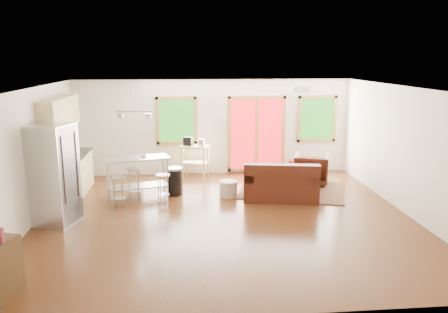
{
  "coord_description": "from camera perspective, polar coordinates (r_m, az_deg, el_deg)",
  "views": [
    {
      "loc": [
        -0.8,
        -8.33,
        3.18
      ],
      "look_at": [
        0.0,
        0.3,
        1.2
      ],
      "focal_mm": 35.0,
      "sensor_mm": 36.0,
      "label": 1
    }
  ],
  "objects": [
    {
      "name": "ceiling_flush",
      "position": [
        9.27,
        9.83,
        8.66
      ],
      "size": [
        0.35,
        0.35,
        0.12
      ],
      "primitive_type": "cube",
      "color": "white",
      "rests_on": "ceiling"
    },
    {
      "name": "loveseat",
      "position": [
        10.07,
        7.41,
        -3.57
      ],
      "size": [
        1.8,
        1.21,
        0.89
      ],
      "rotation": [
        0.0,
        0.0,
        -0.17
      ],
      "color": "black",
      "rests_on": "floor"
    },
    {
      "name": "rug",
      "position": [
        10.8,
        8.7,
        -4.34
      ],
      "size": [
        2.86,
        2.48,
        0.02
      ],
      "primitive_type": "cube",
      "rotation": [
        0.0,
        0.0,
        -0.28
      ],
      "color": "#465636",
      "rests_on": "floor"
    },
    {
      "name": "coffee_table",
      "position": [
        11.11,
        9.6,
        -2.11
      ],
      "size": [
        1.1,
        0.77,
        0.4
      ],
      "rotation": [
        0.0,
        0.0,
        -0.18
      ],
      "color": "#372513",
      "rests_on": "floor"
    },
    {
      "name": "french_doors",
      "position": [
        12.14,
        4.27,
        2.96
      ],
      "size": [
        1.6,
        0.05,
        2.1
      ],
      "color": "#B2131A",
      "rests_on": "back_wall"
    },
    {
      "name": "floor",
      "position": [
        8.96,
        0.18,
        -7.99
      ],
      "size": [
        7.5,
        7.0,
        0.02
      ],
      "primitive_type": "cube",
      "color": "#371C0C",
      "rests_on": "ground"
    },
    {
      "name": "right_wall",
      "position": [
        9.69,
        22.92,
        0.64
      ],
      "size": [
        0.02,
        7.0,
        2.6
      ],
      "primitive_type": "cube",
      "color": "silver",
      "rests_on": "ground"
    },
    {
      "name": "front_wall",
      "position": [
        5.24,
        3.89,
        -8.19
      ],
      "size": [
        7.5,
        0.02,
        2.6
      ],
      "primitive_type": "cube",
      "color": "silver",
      "rests_on": "ground"
    },
    {
      "name": "bar_stool_b",
      "position": [
        10.02,
        -11.71,
        -2.57
      ],
      "size": [
        0.38,
        0.38,
        0.76
      ],
      "rotation": [
        0.0,
        0.0,
        0.06
      ],
      "color": "#B7BABC",
      "rests_on": "floor"
    },
    {
      "name": "window_right",
      "position": [
        12.48,
        12.05,
        4.84
      ],
      "size": [
        1.1,
        0.05,
        1.3
      ],
      "color": "#1E5615",
      "rests_on": "back_wall"
    },
    {
      "name": "pendant_light",
      "position": [
        9.98,
        -11.63,
        5.21
      ],
      "size": [
        0.8,
        0.18,
        0.79
      ],
      "color": "gray",
      "rests_on": "ceiling"
    },
    {
      "name": "bar_stool_a",
      "position": [
        9.66,
        -13.64,
        -3.63
      ],
      "size": [
        0.33,
        0.33,
        0.67
      ],
      "rotation": [
        0.0,
        0.0,
        0.04
      ],
      "color": "#B7BABC",
      "rests_on": "floor"
    },
    {
      "name": "kitchen_cart",
      "position": [
        11.72,
        -3.93,
        0.85
      ],
      "size": [
        0.83,
        0.68,
        1.09
      ],
      "rotation": [
        0.0,
        0.0,
        -0.35
      ],
      "color": "tan",
      "rests_on": "floor"
    },
    {
      "name": "cup",
      "position": [
        9.92,
        -10.5,
        0.05
      ],
      "size": [
        0.15,
        0.12,
        0.13
      ],
      "primitive_type": "imported",
      "rotation": [
        0.0,
        0.0,
        0.15
      ],
      "color": "white",
      "rests_on": "island"
    },
    {
      "name": "pouf",
      "position": [
        10.21,
        0.55,
        -4.21
      ],
      "size": [
        0.51,
        0.51,
        0.37
      ],
      "primitive_type": "cylinder",
      "rotation": [
        0.0,
        0.0,
        0.26
      ],
      "color": "beige",
      "rests_on": "floor"
    },
    {
      "name": "trash_can",
      "position": [
        10.35,
        -6.42,
        -3.19
      ],
      "size": [
        0.46,
        0.46,
        0.66
      ],
      "rotation": [
        0.0,
        0.0,
        0.39
      ],
      "color": "black",
      "rests_on": "floor"
    },
    {
      "name": "vase",
      "position": [
        10.95,
        8.64,
        -1.36
      ],
      "size": [
        0.22,
        0.22,
        0.32
      ],
      "rotation": [
        0.0,
        0.0,
        0.16
      ],
      "color": "silver",
      "rests_on": "coffee_table"
    },
    {
      "name": "ceiling",
      "position": [
        8.39,
        0.19,
        8.97
      ],
      "size": [
        7.5,
        7.0,
        0.02
      ],
      "primitive_type": "cube",
      "color": "white",
      "rests_on": "ground"
    },
    {
      "name": "ottoman",
      "position": [
        11.34,
        5.37,
        -2.48
      ],
      "size": [
        0.7,
        0.7,
        0.38
      ],
      "primitive_type": "cube",
      "rotation": [
        0.0,
        0.0,
        0.25
      ],
      "color": "black",
      "rests_on": "floor"
    },
    {
      "name": "back_wall",
      "position": [
        12.02,
        -1.42,
        3.86
      ],
      "size": [
        7.5,
        0.02,
        2.6
      ],
      "primitive_type": "cube",
      "color": "silver",
      "rests_on": "ground"
    },
    {
      "name": "refrigerator",
      "position": [
        9.04,
        -21.45,
        -2.18
      ],
      "size": [
        0.96,
        0.95,
        1.94
      ],
      "rotation": [
        0.0,
        0.0,
        -0.29
      ],
      "color": "#B7BABC",
      "rests_on": "floor"
    },
    {
      "name": "bar_stool_c",
      "position": [
        9.74,
        -7.98,
        -3.3
      ],
      "size": [
        0.37,
        0.37,
        0.66
      ],
      "rotation": [
        0.0,
        0.0,
        -0.21
      ],
      "color": "#B7BABC",
      "rests_on": "floor"
    },
    {
      "name": "island",
      "position": [
        10.28,
        -11.27,
        -1.72
      ],
      "size": [
        1.57,
        0.95,
        0.93
      ],
      "rotation": [
        0.0,
        0.0,
        0.26
      ],
      "color": "#B7BABC",
      "rests_on": "floor"
    },
    {
      "name": "book",
      "position": [
        10.68,
        9.87,
        -1.56
      ],
      "size": [
        0.23,
        0.07,
        0.31
      ],
      "primitive_type": "imported",
      "rotation": [
        0.0,
        0.0,
        -0.19
      ],
      "color": "maroon",
      "rests_on": "coffee_table"
    },
    {
      "name": "window_left",
      "position": [
        11.92,
        -6.22,
        4.68
      ],
      "size": [
        1.1,
        0.05,
        1.3
      ],
      "color": "#1E5615",
      "rests_on": "back_wall"
    },
    {
      "name": "left_wall",
      "position": [
        9.04,
        -24.27,
        -0.29
      ],
      "size": [
        0.02,
        7.0,
        2.6
      ],
      "primitive_type": "cube",
      "color": "silver",
      "rests_on": "ground"
    },
    {
      "name": "cabinets",
      "position": [
        10.63,
        -19.8,
        -0.14
      ],
      "size": [
        0.64,
        2.24,
        2.3
      ],
      "color": "tan",
      "rests_on": "floor"
    },
    {
      "name": "armchair",
      "position": [
        11.37,
        11.33,
        -1.38
      ],
      "size": [
        1.05,
        1.02,
        0.86
      ],
      "primitive_type": "imported",
      "rotation": [
        0.0,
        0.0,
        2.8
      ],
      "color": "black",
      "rests_on": "floor"
    }
  ]
}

